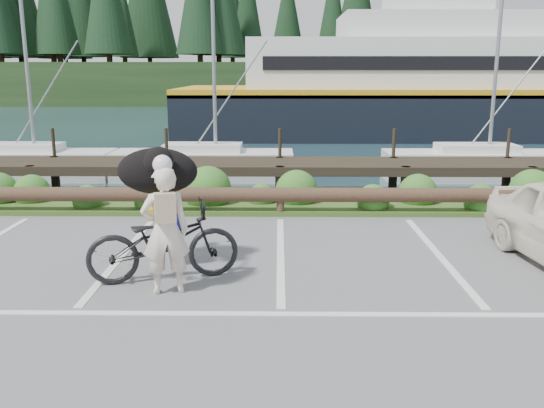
{
  "coord_description": "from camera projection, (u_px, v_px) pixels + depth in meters",
  "views": [
    {
      "loc": [
        -0.03,
        -7.06,
        2.95
      ],
      "look_at": [
        -0.13,
        0.94,
        1.1
      ],
      "focal_mm": 38.0,
      "sensor_mm": 36.0,
      "label": 1
    }
  ],
  "objects": [
    {
      "name": "ground",
      "position": [
        281.0,
        302.0,
        7.54
      ],
      "size": [
        72.0,
        72.0,
        0.0
      ],
      "primitive_type": "plane",
      "color": "#59595B"
    },
    {
      "name": "log_rail",
      "position": [
        280.0,
        216.0,
        12.02
      ],
      "size": [
        32.0,
        0.3,
        0.6
      ],
      "primitive_type": null,
      "color": "#443021",
      "rests_on": "ground"
    },
    {
      "name": "vegetation_strip",
      "position": [
        280.0,
        206.0,
        12.7
      ],
      "size": [
        34.0,
        1.6,
        0.1
      ],
      "primitive_type": "cube",
      "color": "#3D5B21",
      "rests_on": "ground"
    },
    {
      "name": "cyclist",
      "position": [
        165.0,
        231.0,
        7.67
      ],
      "size": [
        0.73,
        0.57,
        1.75
      ],
      "primitive_type": "imported",
      "rotation": [
        0.0,
        0.0,
        3.41
      ],
      "color": "silver",
      "rests_on": "ground"
    },
    {
      "name": "dog",
      "position": [
        157.0,
        171.0,
        8.66
      ],
      "size": [
        0.89,
        1.33,
        0.7
      ],
      "primitive_type": "ellipsoid",
      "rotation": [
        0.0,
        0.0,
        1.84
      ],
      "color": "black",
      "rests_on": "bicycle"
    },
    {
      "name": "harbor_backdrop",
      "position": [
        282.0,
        92.0,
        83.98
      ],
      "size": [
        170.0,
        160.0,
        30.0
      ],
      "color": "#19333D",
      "rests_on": "ground"
    },
    {
      "name": "bicycle",
      "position": [
        163.0,
        242.0,
        8.22
      ],
      "size": [
        2.28,
        1.3,
        1.13
      ],
      "primitive_type": "imported",
      "rotation": [
        0.0,
        0.0,
        1.84
      ],
      "color": "black",
      "rests_on": "ground"
    }
  ]
}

